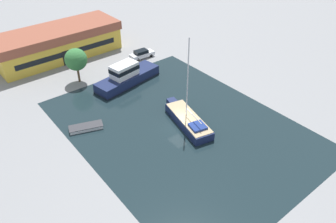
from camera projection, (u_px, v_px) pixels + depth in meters
name	position (u px, v px, depth m)	size (l,w,h in m)	color
ground_plane	(180.00, 126.00, 44.68)	(440.00, 440.00, 0.00)	gray
water_canal	(180.00, 126.00, 44.68)	(26.33, 35.43, 0.01)	#19282D
warehouse_building	(58.00, 43.00, 61.10)	(23.19, 9.02, 5.42)	gold
quay_tree_near_building	(76.00, 60.00, 52.45)	(3.61, 3.61, 5.81)	brown
parked_car	(142.00, 54.00, 61.60)	(4.75, 2.00, 1.55)	silver
sailboat_moored	(188.00, 120.00, 44.67)	(4.63, 10.23, 12.44)	#19234C
motor_cruiser	(127.00, 76.00, 53.42)	(12.01, 5.32, 3.69)	#19234C
small_dinghy	(86.00, 127.00, 44.07)	(4.76, 3.03, 0.51)	silver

